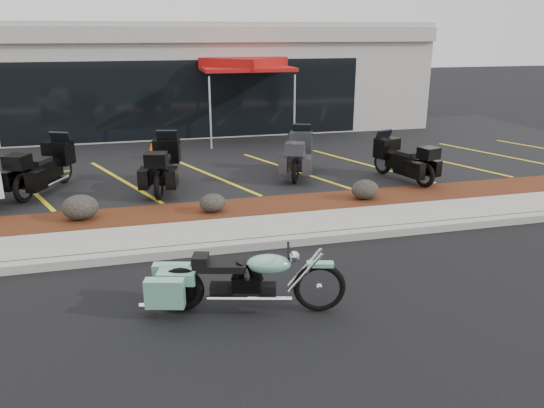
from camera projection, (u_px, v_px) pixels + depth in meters
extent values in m
plane|color=black|center=(258.00, 270.00, 8.63)|extent=(90.00, 90.00, 0.00)
cube|color=gray|center=(247.00, 245.00, 9.43)|extent=(24.00, 0.25, 0.15)
cube|color=gray|center=(240.00, 231.00, 10.08)|extent=(24.00, 1.20, 0.15)
cube|color=#38170C|center=(229.00, 211.00, 11.18)|extent=(24.00, 1.20, 0.16)
cube|color=black|center=(199.00, 156.00, 16.16)|extent=(26.00, 9.60, 0.15)
cube|color=#9B968C|center=(178.00, 76.00, 21.36)|extent=(18.00, 8.00, 4.00)
cube|color=black|center=(189.00, 100.00, 17.85)|extent=(12.00, 0.06, 2.60)
cube|color=#9B968C|center=(186.00, 35.00, 17.17)|extent=(18.00, 0.30, 0.50)
ellipsoid|color=black|center=(80.00, 207.00, 10.41)|extent=(0.70, 0.58, 0.50)
ellipsoid|color=black|center=(213.00, 203.00, 10.86)|extent=(0.54, 0.45, 0.38)
ellipsoid|color=black|center=(365.00, 189.00, 11.69)|extent=(0.61, 0.51, 0.43)
cone|color=#F85308|center=(152.00, 150.00, 15.45)|extent=(0.36, 0.36, 0.50)
cylinder|color=silver|center=(198.00, 112.00, 16.79)|extent=(0.06, 0.06, 2.25)
cylinder|color=silver|center=(285.00, 112.00, 16.72)|extent=(0.06, 0.06, 2.25)
cylinder|color=silver|center=(210.00, 101.00, 19.39)|extent=(0.06, 0.06, 2.25)
cylinder|color=silver|center=(285.00, 101.00, 19.32)|extent=(0.06, 0.06, 2.25)
cube|color=#9A100E|center=(244.00, 68.00, 17.66)|extent=(3.61, 3.61, 0.12)
cube|color=#9A100E|center=(244.00, 63.00, 17.61)|extent=(2.92, 2.92, 0.34)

